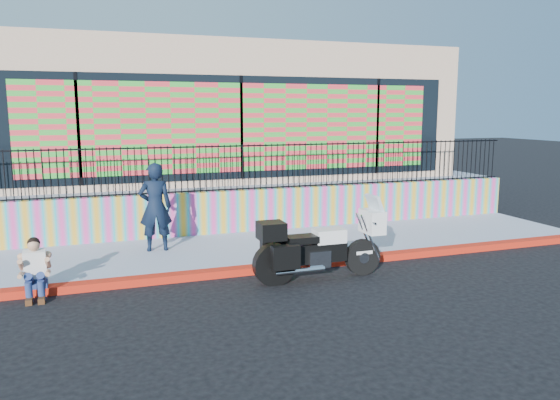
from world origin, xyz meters
name	(u,v)px	position (x,y,z in m)	size (l,w,h in m)	color
ground	(295,269)	(0.00, 0.00, 0.00)	(90.00, 90.00, 0.00)	black
red_curb	(295,265)	(0.00, 0.00, 0.07)	(16.00, 0.30, 0.15)	red
sidewalk	(270,247)	(0.00, 1.65, 0.07)	(16.00, 3.00, 0.15)	#939BB1
mural_wall	(251,210)	(0.00, 3.25, 0.70)	(16.00, 0.20, 1.10)	#EE3E99
metal_fence	(251,167)	(0.00, 3.25, 1.85)	(15.80, 0.04, 1.20)	black
elevated_platform	(210,188)	(0.00, 8.35, 0.62)	(16.00, 10.00, 1.25)	#939BB1
storefront_building	(210,113)	(0.00, 8.13, 3.25)	(14.00, 8.06, 4.00)	tan
police_motorcycle	(317,246)	(0.16, -0.84, 0.69)	(2.64, 0.87, 1.64)	black
police_officer	(155,207)	(-2.63, 1.97, 1.16)	(0.73, 0.48, 2.01)	black
seated_man	(35,274)	(-5.00, -0.20, 0.45)	(0.54, 0.71, 1.06)	navy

